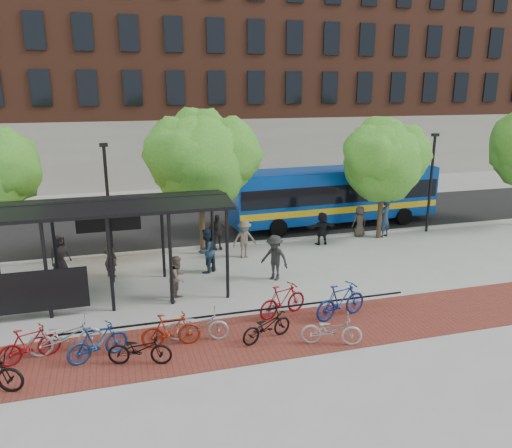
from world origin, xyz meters
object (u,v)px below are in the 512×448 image
object	(u,v)px
bike_1	(29,344)
bike_6	(198,325)
pedestrian_0	(60,255)
bike_3	(98,342)
pedestrian_1	(110,258)
pedestrian_8	(178,278)
bike_2	(66,336)
pedestrian_3	(244,239)
pedestrian_2	(206,251)
lamp_post_left	(108,199)
pedestrian_6	(360,221)
pedestrian_4	(217,232)
bike_5	(171,330)
tree_c	(385,158)
bike_9	(283,300)
bike_4	(140,349)
bus_shelter	(73,218)
bike_8	(267,326)
tree_b	(202,156)
pedestrian_9	(275,258)
pedestrian_5	(322,228)
bike_11	(341,301)
bike_10	(332,330)
pedestrian_7	(385,218)
lamp_post_right	(431,180)

from	to	relation	value
bike_1	bike_6	bearing A→B (deg)	-111.45
pedestrian_0	bike_3	bearing A→B (deg)	-115.90
pedestrian_1	pedestrian_8	size ratio (longest dim) A/B	0.94
bike_2	pedestrian_3	distance (m)	9.64
bike_3	pedestrian_2	distance (m)	7.24
lamp_post_left	pedestrian_6	bearing A→B (deg)	0.94
bike_6	pedestrian_4	world-z (taller)	pedestrian_4
bike_3	bike_5	distance (m)	2.06
tree_c	bike_6	distance (m)	13.81
bike_3	bike_9	size ratio (longest dim) A/B	0.94
pedestrian_1	bike_2	bearing A→B (deg)	107.74
bike_4	bike_5	world-z (taller)	bike_5
bus_shelter	bike_5	bearing A→B (deg)	-57.74
bike_8	pedestrian_0	world-z (taller)	pedestrian_0
pedestrian_0	pedestrian_1	distance (m)	2.03
pedestrian_2	tree_c	bearing A→B (deg)	152.37
tree_b	pedestrian_8	xyz separation A→B (m)	(-1.84, -4.85, -3.64)
pedestrian_0	pedestrian_9	size ratio (longest dim) A/B	0.97
bike_9	pedestrian_8	world-z (taller)	pedestrian_8
pedestrian_5	lamp_post_left	bearing A→B (deg)	-3.14
lamp_post_left	bike_6	xyz separation A→B (m)	(2.44, -8.29, -2.26)
bike_4	bike_6	size ratio (longest dim) A/B	0.95
pedestrian_8	bike_4	bearing A→B (deg)	-166.17
bike_2	bike_4	world-z (taller)	bike_2
bike_3	pedestrian_4	size ratio (longest dim) A/B	1.04
bike_3	bike_11	bearing A→B (deg)	-107.89
bus_shelter	bike_10	bearing A→B (deg)	-37.14
pedestrian_0	pedestrian_7	bearing A→B (deg)	-33.58
bus_shelter	pedestrian_9	xyz separation A→B (m)	(7.30, -0.18, -2.08)
tree_c	bike_11	world-z (taller)	tree_c
bike_3	pedestrian_8	xyz separation A→B (m)	(2.70, 3.50, 0.29)
pedestrian_4	pedestrian_8	world-z (taller)	pedestrian_4
pedestrian_9	bike_5	bearing A→B (deg)	-89.70
tree_b	bike_1	world-z (taller)	tree_b
bus_shelter	bike_9	size ratio (longest dim) A/B	5.70
bike_5	bike_8	xyz separation A→B (m)	(2.81, -0.41, -0.07)
bike_6	pedestrian_5	world-z (taller)	pedestrian_5
tree_c	bike_8	world-z (taller)	tree_c
bike_2	pedestrian_5	xyz separation A→B (m)	(11.10, 7.46, 0.26)
pedestrian_4	bike_1	bearing A→B (deg)	-134.28
bike_11	bike_10	bearing A→B (deg)	132.06
bike_1	pedestrian_1	bearing A→B (deg)	-40.04
bike_11	pedestrian_6	xyz separation A→B (m)	(4.95, 8.28, 0.18)
bike_1	bike_8	world-z (taller)	bike_1
bike_5	bike_9	bearing A→B (deg)	-72.59
bike_5	pedestrian_5	size ratio (longest dim) A/B	1.08
lamp_post_right	pedestrian_8	bearing A→B (deg)	-159.64
lamp_post_left	pedestrian_2	bearing A→B (deg)	-35.91
lamp_post_right	bike_4	distance (m)	18.02
bus_shelter	bike_4	world-z (taller)	bus_shelter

